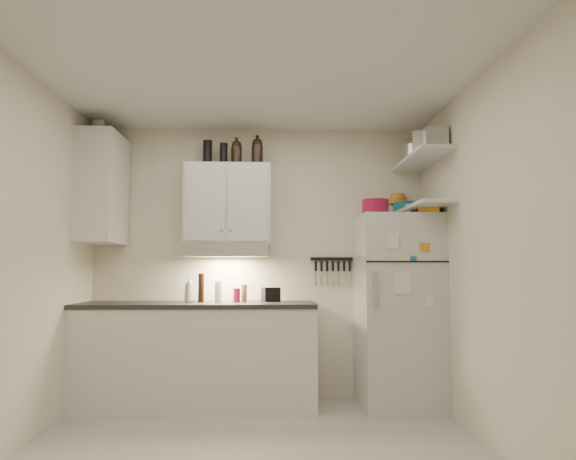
{
  "coord_description": "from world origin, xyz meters",
  "views": [
    {
      "loc": [
        0.11,
        -3.18,
        1.19
      ],
      "look_at": [
        0.25,
        0.9,
        1.55
      ],
      "focal_mm": 30.0,
      "sensor_mm": 36.0,
      "label": 1
    }
  ],
  "objects": [
    {
      "name": "red_jar",
      "position": [
        -0.2,
        1.23,
        0.98
      ],
      "size": [
        0.07,
        0.07,
        0.13
      ],
      "primitive_type": "cylinder",
      "rotation": [
        0.0,
        0.0,
        0.12
      ],
      "color": "maroon",
      "rests_on": "countertop"
    },
    {
      "name": "spice_jar",
      "position": [
        1.36,
        1.1,
        1.75
      ],
      "size": [
        0.08,
        0.08,
        0.1
      ],
      "primitive_type": "cylinder",
      "rotation": [
        0.0,
        0.0,
        0.23
      ],
      "color": "silver",
      "rests_on": "fridge"
    },
    {
      "name": "shelf_lo",
      "position": [
        1.45,
        1.02,
        1.76
      ],
      "size": [
        0.3,
        0.95,
        0.03
      ],
      "primitive_type": "cube",
      "color": "silver",
      "rests_on": "right_wall"
    },
    {
      "name": "book_stack",
      "position": [
        1.47,
        0.93,
        1.74
      ],
      "size": [
        0.23,
        0.26,
        0.07
      ],
      "primitive_type": "cube",
      "rotation": [
        0.0,
        0.0,
        -0.27
      ],
      "color": "orange",
      "rests_on": "fridge"
    },
    {
      "name": "tin_b",
      "position": [
        1.49,
        0.77,
        2.31
      ],
      "size": [
        0.2,
        0.2,
        0.19
      ],
      "primitive_type": "cube",
      "rotation": [
        0.0,
        0.0,
        -0.1
      ],
      "color": "#AAAAAD",
      "rests_on": "shelf_hi"
    },
    {
      "name": "pepper_mill",
      "position": [
        -0.14,
        1.28,
        1.0
      ],
      "size": [
        0.06,
        0.06,
        0.16
      ],
      "primitive_type": "cylinder",
      "rotation": [
        0.0,
        0.0,
        0.28
      ],
      "color": "brown",
      "rests_on": "countertop"
    },
    {
      "name": "left_wall",
      "position": [
        -1.61,
        0.0,
        1.3
      ],
      "size": [
        0.02,
        3.0,
        2.6
      ],
      "primitive_type": "cube",
      "color": "beige",
      "rests_on": "ground"
    },
    {
      "name": "shelf_hi",
      "position": [
        1.45,
        1.02,
        2.2
      ],
      "size": [
        0.3,
        0.95,
        0.03
      ],
      "primitive_type": "cube",
      "color": "silver",
      "rests_on": "right_wall"
    },
    {
      "name": "side_cabinet",
      "position": [
        -1.44,
        1.2,
        1.95
      ],
      "size": [
        0.33,
        0.55,
        1.0
      ],
      "primitive_type": "cube",
      "color": "silver",
      "rests_on": "left_wall"
    },
    {
      "name": "side_jar",
      "position": [
        -1.5,
        1.24,
        2.52
      ],
      "size": [
        0.13,
        0.13,
        0.14
      ],
      "primitive_type": "cylinder",
      "rotation": [
        0.0,
        0.0,
        0.26
      ],
      "color": "silver",
      "rests_on": "side_cabinet"
    },
    {
      "name": "bowl_teal",
      "position": [
        1.4,
        1.39,
        1.82
      ],
      "size": [
        0.22,
        0.22,
        0.09
      ],
      "primitive_type": "cylinder",
      "color": "#155E77",
      "rests_on": "shelf_lo"
    },
    {
      "name": "bowl_yellow",
      "position": [
        1.35,
        1.49,
        1.94
      ],
      "size": [
        0.14,
        0.14,
        0.04
      ],
      "primitive_type": "cylinder",
      "color": "orange",
      "rests_on": "bowl_orange"
    },
    {
      "name": "vinegar_bottle",
      "position": [
        -0.53,
        1.22,
        1.05
      ],
      "size": [
        0.07,
        0.07,
        0.26
      ],
      "primitive_type": "cylinder",
      "rotation": [
        0.0,
        0.0,
        0.33
      ],
      "color": "black",
      "rests_on": "countertop"
    },
    {
      "name": "range_hood",
      "position": [
        -0.3,
        1.27,
        1.39
      ],
      "size": [
        0.76,
        0.46,
        0.12
      ],
      "primitive_type": "cube",
      "color": "silver",
      "rests_on": "back_wall"
    },
    {
      "name": "growler_a",
      "position": [
        -0.22,
        1.27,
        2.32
      ],
      "size": [
        0.1,
        0.1,
        0.24
      ],
      "primitive_type": null,
      "rotation": [
        0.0,
        0.0,
        -0.05
      ],
      "color": "black",
      "rests_on": "upper_cabinet"
    },
    {
      "name": "right_wall",
      "position": [
        1.61,
        0.0,
        1.3
      ],
      "size": [
        0.02,
        3.0,
        2.6
      ],
      "primitive_type": "cube",
      "color": "beige",
      "rests_on": "ground"
    },
    {
      "name": "base_cabinet",
      "position": [
        -0.55,
        1.2,
        0.44
      ],
      "size": [
        2.1,
        0.6,
        0.88
      ],
      "primitive_type": "cube",
      "color": "silver",
      "rests_on": "floor"
    },
    {
      "name": "thermos_b",
      "position": [
        -0.51,
        1.36,
        2.32
      ],
      "size": [
        0.09,
        0.09,
        0.25
      ],
      "primitive_type": "cylinder",
      "rotation": [
        0.0,
        0.0,
        -0.09
      ],
      "color": "black",
      "rests_on": "upper_cabinet"
    },
    {
      "name": "back_wall",
      "position": [
        0.0,
        1.51,
        1.3
      ],
      "size": [
        3.2,
        0.02,
        2.6
      ],
      "primitive_type": "cube",
      "color": "beige",
      "rests_on": "ground"
    },
    {
      "name": "upper_cabinet",
      "position": [
        -0.3,
        1.33,
        1.83
      ],
      "size": [
        0.8,
        0.33,
        0.75
      ],
      "primitive_type": "cube",
      "color": "silver",
      "rests_on": "back_wall"
    },
    {
      "name": "countertop",
      "position": [
        -0.55,
        1.2,
        0.9
      ],
      "size": [
        2.1,
        0.62,
        0.04
      ],
      "primitive_type": "cube",
      "color": "#272521",
      "rests_on": "base_cabinet"
    },
    {
      "name": "thermos_a",
      "position": [
        -0.35,
        1.33,
        2.31
      ],
      "size": [
        0.08,
        0.08,
        0.21
      ],
      "primitive_type": "cylinder",
      "rotation": [
        0.0,
        0.0,
        -0.1
      ],
      "color": "black",
      "rests_on": "upper_cabinet"
    },
    {
      "name": "tin_a",
      "position": [
        1.44,
        0.9,
        2.31
      ],
      "size": [
        0.24,
        0.23,
        0.2
      ],
      "primitive_type": "cube",
      "rotation": [
        0.0,
        0.0,
        -0.3
      ],
      "color": "#AAAAAD",
      "rests_on": "shelf_hi"
    },
    {
      "name": "oil_bottle",
      "position": [
        -0.53,
        1.3,
        1.05
      ],
      "size": [
        0.06,
        0.06,
        0.26
      ],
      "primitive_type": "cylinder",
      "rotation": [
        0.0,
        0.0,
        -0.12
      ],
      "color": "#3B6318",
      "rests_on": "countertop"
    },
    {
      "name": "clear_bottle",
      "position": [
        -0.37,
        1.21,
        1.01
      ],
      "size": [
        0.07,
        0.07,
        0.19
      ],
      "primitive_type": "cylinder",
      "rotation": [
        0.0,
        0.0,
        0.15
      ],
      "color": "silver",
      "rests_on": "countertop"
    },
    {
      "name": "plates",
      "position": [
        1.52,
        1.1,
        1.8
      ],
      "size": [
        0.28,
        0.28,
        0.05
      ],
      "primitive_type": "cylinder",
      "rotation": [
        0.0,
        0.0,
        0.32
      ],
      "color": "#155E77",
      "rests_on": "shelf_lo"
    },
    {
      "name": "ceiling",
      "position": [
        0.0,
        0.0,
        2.61
      ],
      "size": [
        3.2,
        3.0,
        0.02
      ],
      "primitive_type": "cube",
      "color": "silver",
      "rests_on": "ground"
    },
    {
      "name": "fridge",
      "position": [
        1.25,
        1.16,
        0.85
      ],
      "size": [
        0.7,
        0.68,
        1.7
      ],
      "primitive_type": "cube",
      "color": "silver",
      "rests_on": "floor"
    },
    {
      "name": "growler_b",
      "position": [
        -0.03,
        1.27,
        2.33
      ],
      "size": [
        0.14,
        0.14,
        0.26
      ],
      "primitive_type": null,
      "rotation": [
        0.0,
        0.0,
        -0.43
      ],
      "color": "black",
      "rests_on": "upper_cabinet"
    },
    {
      "name": "bowl_orange",
      "position": [
        1.35,
        1.49,
        1.89
      ],
      "size": [
        0.18,
        0.18,
        0.05
      ],
      "primitive_type": "cylinder",
      "color": "#C57A12",
      "rests_on": "bowl_teal"
    },
    {
      "name": "stock_pot",
      "position": [
        1.49,
        1.31,
        2.31
      ],
      "size": [
        0.26,
        0.26,
        0.18
      ],
      "primitive_type": "cylinder",
      "rotation": [
        0.0,
        0.0,
        0.0
      ],
      "color": "silver",
      "rests_on": "shelf_hi"
    },
    {
      "name": "caddy",
      "position": [
        0.1,
        1.31,
        0.99
      ],
      "size": [
        0.18,
        0.16,
        0.13
      ],
      "primitive_type": "cube",
      "rotation": [
        0.0,
        0.0,
        0.38
      ],
      "color": "black",
      "rests_on": "countertop"
    },
    {
      "name": "knife_strip",
      "position": [
        0.7,
        1.49,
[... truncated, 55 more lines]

